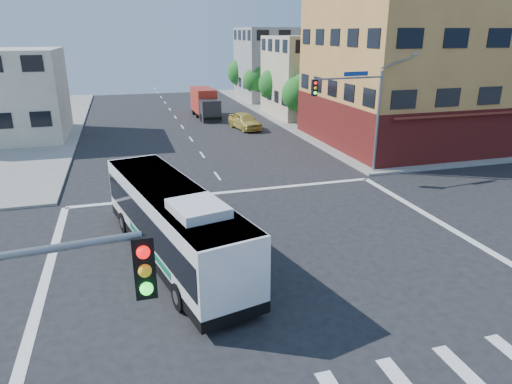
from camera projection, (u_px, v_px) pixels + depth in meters
name	position (u px, v px, depth m)	size (l,w,h in m)	color
ground	(279.00, 262.00, 19.70)	(120.00, 120.00, 0.00)	black
sidewalk_ne	(442.00, 106.00, 60.65)	(50.00, 50.00, 0.15)	gray
corner_building_ne	(427.00, 75.00, 39.78)	(18.10, 15.44, 14.00)	gold
building_east_near	(322.00, 76.00, 53.47)	(12.06, 10.06, 9.00)	#C2B494
building_east_far	(282.00, 64.00, 65.98)	(12.06, 10.06, 10.00)	gray
signal_mast_ne	(358.00, 103.00, 30.07)	(7.91, 1.13, 8.07)	gray
street_tree_a	(300.00, 92.00, 46.95)	(3.60, 3.60, 5.53)	#352513
street_tree_b	(275.00, 82.00, 54.14)	(3.80, 3.80, 5.79)	#352513
street_tree_c	(256.00, 79.00, 61.47)	(3.40, 3.40, 5.29)	#352513
street_tree_d	(241.00, 71.00, 68.58)	(4.00, 4.00, 6.03)	#352513
transit_bus	(173.00, 222.00, 19.46)	(5.21, 12.26, 3.55)	black
box_truck	(205.00, 104.00, 52.47)	(2.34, 7.29, 3.25)	#26262B
parked_car	(245.00, 121.00, 46.41)	(1.98, 4.93, 1.68)	gold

